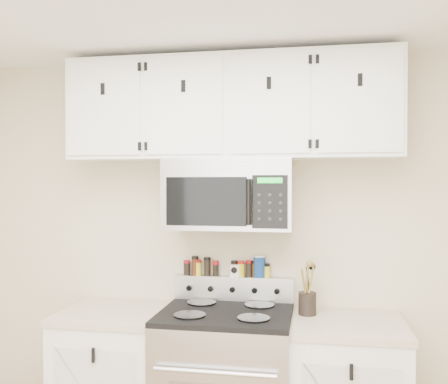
% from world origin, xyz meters
% --- Properties ---
extents(back_wall, '(3.50, 0.01, 2.50)m').
position_xyz_m(back_wall, '(0.00, 1.75, 1.25)').
color(back_wall, '#C3AF92').
rests_on(back_wall, floor).
extents(base_cabinet_left, '(0.64, 0.62, 0.92)m').
position_xyz_m(base_cabinet_left, '(-0.69, 1.45, 0.46)').
color(base_cabinet_left, white).
rests_on(base_cabinet_left, floor).
extents(microwave, '(0.76, 0.44, 0.42)m').
position_xyz_m(microwave, '(0.00, 1.55, 1.63)').
color(microwave, '#9E9EA3').
rests_on(microwave, back_wall).
extents(upper_cabinets, '(2.00, 0.35, 0.62)m').
position_xyz_m(upper_cabinets, '(-0.00, 1.58, 2.15)').
color(upper_cabinets, white).
rests_on(upper_cabinets, back_wall).
extents(utensil_crock, '(0.10, 0.10, 0.31)m').
position_xyz_m(utensil_crock, '(0.47, 1.54, 1.00)').
color(utensil_crock, black).
rests_on(utensil_crock, base_cabinet_right).
extents(kitchen_timer, '(0.08, 0.07, 0.08)m').
position_xyz_m(kitchen_timer, '(0.01, 1.71, 1.14)').
color(kitchen_timer, white).
rests_on(kitchen_timer, range).
extents(salt_canister, '(0.08, 0.08, 0.14)m').
position_xyz_m(salt_canister, '(0.16, 1.71, 1.17)').
color(salt_canister, navy).
rests_on(salt_canister, range).
extents(spice_jar_0, '(0.05, 0.05, 0.09)m').
position_xyz_m(spice_jar_0, '(-0.31, 1.71, 1.15)').
color(spice_jar_0, black).
rests_on(spice_jar_0, range).
extents(spice_jar_1, '(0.04, 0.04, 0.12)m').
position_xyz_m(spice_jar_1, '(-0.25, 1.71, 1.16)').
color(spice_jar_1, '#40200F').
rests_on(spice_jar_1, range).
extents(spice_jar_2, '(0.04, 0.04, 0.10)m').
position_xyz_m(spice_jar_2, '(-0.23, 1.71, 1.15)').
color(spice_jar_2, yellow).
rests_on(spice_jar_2, range).
extents(spice_jar_3, '(0.04, 0.04, 0.12)m').
position_xyz_m(spice_jar_3, '(-0.17, 1.71, 1.16)').
color(spice_jar_3, black).
rests_on(spice_jar_3, range).
extents(spice_jar_4, '(0.04, 0.04, 0.10)m').
position_xyz_m(spice_jar_4, '(-0.12, 1.71, 1.15)').
color(spice_jar_4, '#432610').
rests_on(spice_jar_4, range).
extents(spice_jar_5, '(0.04, 0.04, 0.09)m').
position_xyz_m(spice_jar_5, '(-0.12, 1.71, 1.14)').
color(spice_jar_5, black).
rests_on(spice_jar_5, range).
extents(spice_jar_6, '(0.04, 0.04, 0.10)m').
position_xyz_m(spice_jar_6, '(0.00, 1.71, 1.15)').
color(spice_jar_6, black).
rests_on(spice_jar_6, range).
extents(spice_jar_7, '(0.05, 0.05, 0.10)m').
position_xyz_m(spice_jar_7, '(0.05, 1.71, 1.15)').
color(spice_jar_7, gold).
rests_on(spice_jar_7, range).
extents(spice_jar_8, '(0.04, 0.04, 0.10)m').
position_xyz_m(spice_jar_8, '(0.10, 1.71, 1.15)').
color(spice_jar_8, black).
rests_on(spice_jar_8, range).
extents(spice_jar_9, '(0.04, 0.04, 0.10)m').
position_xyz_m(spice_jar_9, '(0.14, 1.71, 1.15)').
color(spice_jar_9, '#3C290E').
rests_on(spice_jar_9, range).
extents(spice_jar_10, '(0.04, 0.04, 0.09)m').
position_xyz_m(spice_jar_10, '(0.21, 1.71, 1.14)').
color(spice_jar_10, yellow).
rests_on(spice_jar_10, range).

